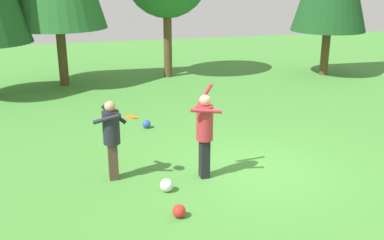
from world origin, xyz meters
TOP-DOWN VIEW (x-y plane):
  - ground_plane at (0.00, 0.00)m, footprint 40.00×40.00m
  - person_thrower at (-1.13, -0.04)m, footprint 0.62×0.55m
  - person_catcher at (-2.95, 0.36)m, footprint 0.70×0.66m
  - frisbee at (-2.56, 0.18)m, footprint 0.36×0.36m
  - ball_red at (-2.01, -1.48)m, footprint 0.24×0.24m
  - ball_white at (-2.02, -0.47)m, footprint 0.26×0.26m
  - ball_blue at (-1.78, 3.34)m, footprint 0.23×0.23m

SIDE VIEW (x-z plane):
  - ground_plane at x=0.00m, z-range 0.00..0.00m
  - ball_blue at x=-1.78m, z-range 0.00..0.23m
  - ball_red at x=-2.01m, z-range 0.00..0.24m
  - ball_white at x=-2.02m, z-range 0.00..0.26m
  - person_catcher at x=-2.95m, z-range 0.15..1.81m
  - person_thrower at x=-1.13m, z-range 0.08..2.03m
  - frisbee at x=-2.56m, z-range 1.32..1.40m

